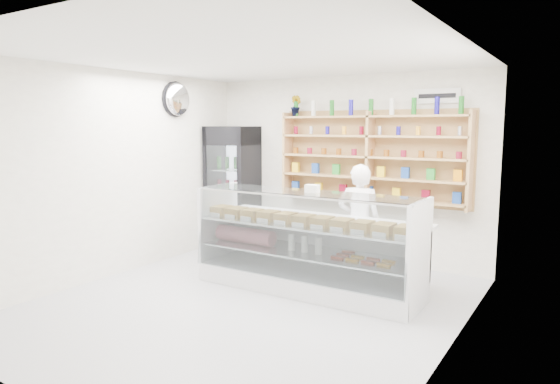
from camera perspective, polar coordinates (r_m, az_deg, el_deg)
The scene contains 8 objects.
room at distance 5.59m, azimuth -3.73°, elevation 0.94°, with size 5.00×5.00×5.00m.
display_counter at distance 6.31m, azimuth 3.14°, elevation -8.06°, with size 2.86×0.85×1.25m.
shop_worker at distance 6.64m, azimuth 9.04°, elevation -3.52°, with size 0.57×0.37×1.56m, color white.
drinks_cooler at distance 8.43m, azimuth -5.36°, elevation 0.56°, with size 0.80×0.78×2.04m.
wall_shelving at distance 7.38m, azimuth 10.23°, elevation 3.94°, with size 2.84×0.28×1.33m.
potted_plant at distance 7.93m, azimuth 1.84°, elevation 9.80°, with size 0.18×0.14×0.32m, color #1E6626.
security_mirror at distance 7.88m, azimuth -11.59°, elevation 10.35°, with size 0.15×0.50×0.50m, color silver.
wall_sign at distance 7.22m, azimuth 17.53°, elevation 10.43°, with size 0.62×0.03×0.20m, color white.
Camera 1 is at (3.27, -4.49, 2.04)m, focal length 32.00 mm.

